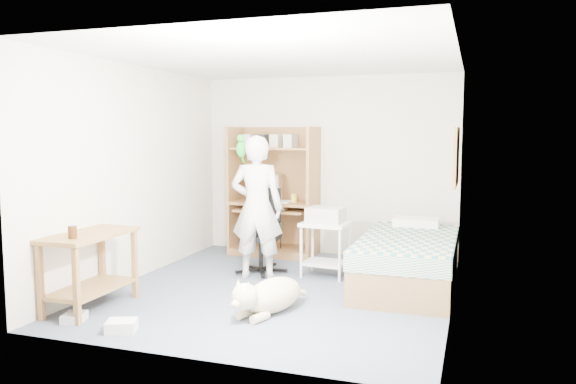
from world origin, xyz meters
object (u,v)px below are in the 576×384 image
Objects in this scene: computer_hutch at (275,197)px; bed at (408,261)px; side_desk at (90,259)px; printer_cart at (326,241)px; dog at (269,295)px; office_chair at (262,243)px; person at (257,207)px.

computer_hutch is 2.35m from bed.
side_desk reaches higher than printer_cart.
side_desk is 2.68m from printer_cart.
computer_hutch reaches higher than dog.
person is at bearing -86.86° from office_chair.
dog is at bearing 109.13° from person.
person reaches higher than dog.
bed is 1.99× the size of office_chair.
printer_cart is (0.81, 0.02, 0.07)m from office_chair.
person reaches higher than printer_cart.
bed is 3.39m from side_desk.
computer_hutch reaches higher than office_chair.
side_desk is 0.59× the size of person.
computer_hutch is 1.14m from office_chair.
computer_hutch is at bearing 128.66° from dog.
office_chair is at bearing -173.18° from printer_cart.
person reaches higher than side_desk.
dog is (1.71, 0.41, -0.32)m from side_desk.
printer_cart is (0.75, 0.32, -0.41)m from person.
bed is at bearing 32.50° from side_desk.
printer_cart is at bearing 173.28° from bed.
printer_cart is at bearing -164.15° from person.
bed is at bearing -10.58° from office_chair.
side_desk is 1.98m from person.
office_chair is 0.60× the size of person.
computer_hutch is at bearing -86.47° from person.
side_desk is at bearing -128.45° from printer_cart.
computer_hutch is 2.74m from dog.
office_chair is 0.99× the size of dog.
office_chair is 1.55× the size of printer_cart.
dog is (0.86, -2.53, -0.65)m from computer_hutch.
person is (0.26, -1.33, 0.02)m from computer_hutch.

